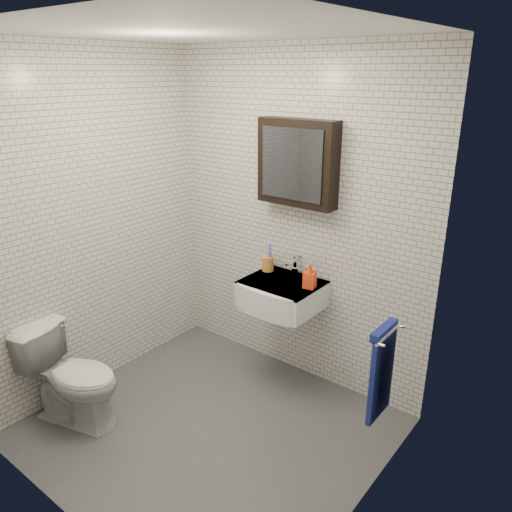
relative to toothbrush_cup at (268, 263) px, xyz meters
The scene contains 9 objects.
ground 1.28m from the toothbrush_cup, 79.40° to the right, with size 2.20×2.00×0.01m, color #44474B.
room_shell 1.05m from the toothbrush_cup, 79.40° to the right, with size 2.22×2.02×2.51m.
washbasin 0.30m from the toothbrush_cup, 34.32° to the right, with size 0.55×0.50×0.20m.
faucet 0.22m from the toothbrush_cup, 13.07° to the left, with size 0.06×0.20×0.15m.
mirror_cabinet 0.82m from the toothbrush_cup, 12.11° to the left, with size 0.60×0.15×0.60m.
towel_rail 1.33m from the toothbrush_cup, 23.69° to the right, with size 0.09×0.30×0.58m.
toothbrush_cup is the anchor object (origin of this frame).
soap_bottle 0.44m from the toothbrush_cup, 10.03° to the right, with size 0.08×0.08×0.18m, color orange.
toilet 1.61m from the toothbrush_cup, 114.95° to the right, with size 0.39×0.68×0.70m, color silver.
Camera 1 is at (1.98, -1.99, 2.31)m, focal length 35.00 mm.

